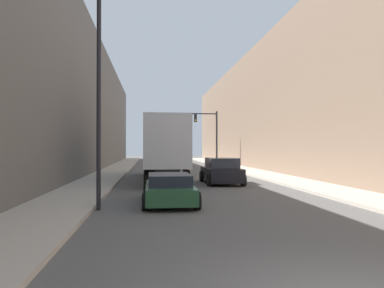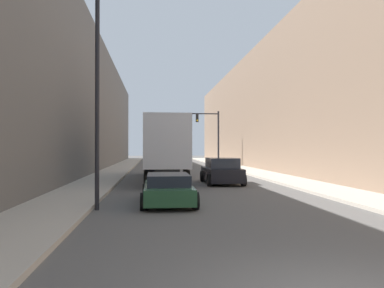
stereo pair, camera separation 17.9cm
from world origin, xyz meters
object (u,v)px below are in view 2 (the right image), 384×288
object	(u,v)px
sedan_car	(168,189)
street_lamp	(97,66)
suv_car	(222,171)
traffic_signal_gantry	(203,128)
semi_truck	(164,147)

from	to	relation	value
sedan_car	street_lamp	xyz separation A→B (m)	(-2.59, -1.29, 4.59)
suv_car	traffic_signal_gantry	size ratio (longest dim) A/B	0.60
sedan_car	street_lamp	bearing A→B (deg)	-153.56
semi_truck	traffic_signal_gantry	distance (m)	17.29
semi_truck	sedan_car	xyz separation A→B (m)	(-0.16, -10.84, -1.72)
semi_truck	traffic_signal_gantry	bearing A→B (deg)	73.48
sedan_car	street_lamp	size ratio (longest dim) A/B	0.54
semi_truck	street_lamp	world-z (taller)	street_lamp
sedan_car	suv_car	xyz separation A→B (m)	(3.63, 7.88, 0.18)
traffic_signal_gantry	semi_truck	bearing A→B (deg)	-106.52
traffic_signal_gantry	suv_car	bearing A→B (deg)	-94.15
sedan_car	suv_car	distance (m)	8.68
traffic_signal_gantry	street_lamp	world-z (taller)	street_lamp
traffic_signal_gantry	street_lamp	distance (m)	29.59
sedan_car	traffic_signal_gantry	distance (m)	28.02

